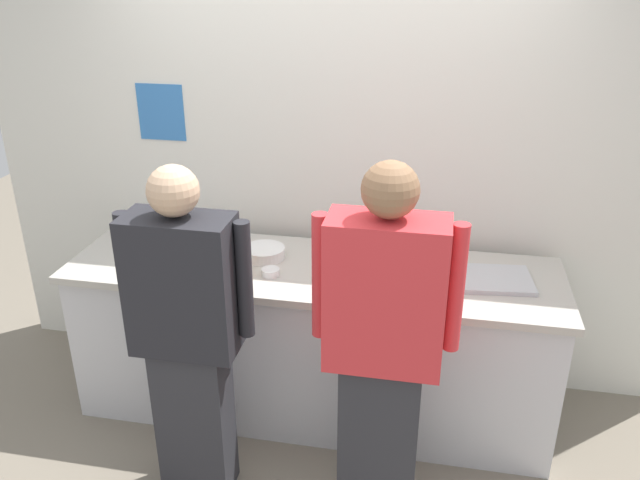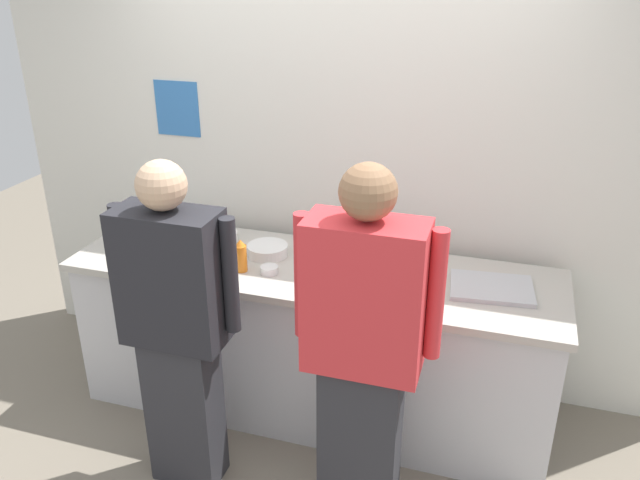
{
  "view_description": "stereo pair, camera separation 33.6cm",
  "coord_description": "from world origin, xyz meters",
  "px_view_note": "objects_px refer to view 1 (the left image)",
  "views": [
    {
      "loc": [
        0.63,
        -2.6,
        2.44
      ],
      "look_at": [
        0.04,
        0.41,
        1.07
      ],
      "focal_mm": 36.02,
      "sensor_mm": 36.0,
      "label": 1
    },
    {
      "loc": [
        0.95,
        -2.52,
        2.44
      ],
      "look_at": [
        0.04,
        0.41,
        1.07
      ],
      "focal_mm": 36.02,
      "sensor_mm": 36.0,
      "label": 2
    }
  ],
  "objects_px": {
    "plate_stack_rear": "(264,253)",
    "ramekin_green_sauce": "(229,259)",
    "chef_near_left": "(187,333)",
    "squeeze_bottle_primary": "(241,260)",
    "ramekin_yellow_sauce": "(271,272)",
    "mixing_bowl_steel": "(382,257)",
    "chefs_knife": "(143,239)",
    "plate_stack_front": "(212,242)",
    "sheet_tray": "(491,279)",
    "chef_center": "(383,346)"
  },
  "relations": [
    {
      "from": "plate_stack_rear",
      "to": "chefs_knife",
      "type": "relative_size",
      "value": 0.82
    },
    {
      "from": "chef_center",
      "to": "sheet_tray",
      "type": "distance_m",
      "value": 0.86
    },
    {
      "from": "ramekin_green_sauce",
      "to": "chefs_knife",
      "type": "height_order",
      "value": "ramekin_green_sauce"
    },
    {
      "from": "plate_stack_front",
      "to": "plate_stack_rear",
      "type": "height_order",
      "value": "same"
    },
    {
      "from": "chef_near_left",
      "to": "plate_stack_rear",
      "type": "distance_m",
      "value": 0.79
    },
    {
      "from": "chef_near_left",
      "to": "squeeze_bottle_primary",
      "type": "xyz_separation_m",
      "value": [
        0.09,
        0.55,
        0.11
      ]
    },
    {
      "from": "plate_stack_rear",
      "to": "chefs_knife",
      "type": "bearing_deg",
      "value": 173.35
    },
    {
      "from": "chef_near_left",
      "to": "squeeze_bottle_primary",
      "type": "distance_m",
      "value": 0.57
    },
    {
      "from": "plate_stack_front",
      "to": "chef_center",
      "type": "bearing_deg",
      "value": -38.41
    },
    {
      "from": "mixing_bowl_steel",
      "to": "ramekin_green_sauce",
      "type": "height_order",
      "value": "mixing_bowl_steel"
    },
    {
      "from": "chef_center",
      "to": "squeeze_bottle_primary",
      "type": "bearing_deg",
      "value": 145.57
    },
    {
      "from": "sheet_tray",
      "to": "ramekin_yellow_sauce",
      "type": "distance_m",
      "value": 1.14
    },
    {
      "from": "ramekin_yellow_sauce",
      "to": "ramekin_green_sauce",
      "type": "xyz_separation_m",
      "value": [
        -0.26,
        0.11,
        -0.0
      ]
    },
    {
      "from": "plate_stack_front",
      "to": "sheet_tray",
      "type": "bearing_deg",
      "value": -4.79
    },
    {
      "from": "chef_center",
      "to": "mixing_bowl_steel",
      "type": "bearing_deg",
      "value": 96.5
    },
    {
      "from": "chefs_knife",
      "to": "chef_center",
      "type": "bearing_deg",
      "value": -29.79
    },
    {
      "from": "chef_near_left",
      "to": "chefs_knife",
      "type": "distance_m",
      "value": 1.06
    },
    {
      "from": "mixing_bowl_steel",
      "to": "chefs_knife",
      "type": "xyz_separation_m",
      "value": [
        -1.4,
        0.09,
        -0.05
      ]
    },
    {
      "from": "sheet_tray",
      "to": "ramekin_green_sauce",
      "type": "bearing_deg",
      "value": -178.01
    },
    {
      "from": "sheet_tray",
      "to": "mixing_bowl_steel",
      "type": "bearing_deg",
      "value": 175.17
    },
    {
      "from": "squeeze_bottle_primary",
      "to": "ramekin_green_sauce",
      "type": "xyz_separation_m",
      "value": [
        -0.11,
        0.13,
        -0.06
      ]
    },
    {
      "from": "plate_stack_front",
      "to": "ramekin_green_sauce",
      "type": "bearing_deg",
      "value": -47.45
    },
    {
      "from": "plate_stack_front",
      "to": "squeeze_bottle_primary",
      "type": "distance_m",
      "value": 0.41
    },
    {
      "from": "plate_stack_rear",
      "to": "sheet_tray",
      "type": "bearing_deg",
      "value": -2.24
    },
    {
      "from": "squeeze_bottle_primary",
      "to": "ramekin_yellow_sauce",
      "type": "relative_size",
      "value": 1.91
    },
    {
      "from": "ramekin_yellow_sauce",
      "to": "mixing_bowl_steel",
      "type": "bearing_deg",
      "value": 20.2
    },
    {
      "from": "squeeze_bottle_primary",
      "to": "ramekin_yellow_sauce",
      "type": "xyz_separation_m",
      "value": [
        0.15,
        0.02,
        -0.06
      ]
    },
    {
      "from": "plate_stack_front",
      "to": "sheet_tray",
      "type": "relative_size",
      "value": 0.54
    },
    {
      "from": "ramekin_yellow_sauce",
      "to": "plate_stack_front",
      "type": "bearing_deg",
      "value": 146.02
    },
    {
      "from": "plate_stack_rear",
      "to": "chef_near_left",
      "type": "bearing_deg",
      "value": -100.7
    },
    {
      "from": "squeeze_bottle_primary",
      "to": "sheet_tray",
      "type": "bearing_deg",
      "value": 7.77
    },
    {
      "from": "chef_near_left",
      "to": "sheet_tray",
      "type": "xyz_separation_m",
      "value": [
        1.36,
        0.72,
        0.04
      ]
    },
    {
      "from": "chef_center",
      "to": "chefs_knife",
      "type": "distance_m",
      "value": 1.72
    },
    {
      "from": "chef_center",
      "to": "plate_stack_rear",
      "type": "bearing_deg",
      "value": 133.79
    },
    {
      "from": "plate_stack_front",
      "to": "ramekin_yellow_sauce",
      "type": "xyz_separation_m",
      "value": [
        0.43,
        -0.29,
        -0.01
      ]
    },
    {
      "from": "squeeze_bottle_primary",
      "to": "ramekin_green_sauce",
      "type": "distance_m",
      "value": 0.18
    },
    {
      "from": "plate_stack_rear",
      "to": "ramekin_green_sauce",
      "type": "bearing_deg",
      "value": -150.9
    },
    {
      "from": "chef_center",
      "to": "mixing_bowl_steel",
      "type": "distance_m",
      "value": 0.77
    },
    {
      "from": "plate_stack_rear",
      "to": "squeeze_bottle_primary",
      "type": "distance_m",
      "value": 0.24
    },
    {
      "from": "chefs_knife",
      "to": "squeeze_bottle_primary",
      "type": "bearing_deg",
      "value": -23.93
    },
    {
      "from": "mixing_bowl_steel",
      "to": "sheet_tray",
      "type": "xyz_separation_m",
      "value": [
        0.57,
        -0.05,
        -0.05
      ]
    },
    {
      "from": "ramekin_yellow_sauce",
      "to": "chefs_knife",
      "type": "bearing_deg",
      "value": 160.96
    },
    {
      "from": "plate_stack_rear",
      "to": "mixing_bowl_steel",
      "type": "relative_size",
      "value": 0.59
    },
    {
      "from": "plate_stack_front",
      "to": "mixing_bowl_steel",
      "type": "distance_m",
      "value": 0.99
    },
    {
      "from": "plate_stack_rear",
      "to": "chefs_knife",
      "type": "distance_m",
      "value": 0.76
    },
    {
      "from": "chef_center",
      "to": "plate_stack_rear",
      "type": "distance_m",
      "value": 1.06
    },
    {
      "from": "mixing_bowl_steel",
      "to": "squeeze_bottle_primary",
      "type": "xyz_separation_m",
      "value": [
        -0.71,
        -0.22,
        0.03
      ]
    },
    {
      "from": "plate_stack_rear",
      "to": "squeeze_bottle_primary",
      "type": "bearing_deg",
      "value": -105.12
    },
    {
      "from": "sheet_tray",
      "to": "ramekin_yellow_sauce",
      "type": "relative_size",
      "value": 4.27
    },
    {
      "from": "plate_stack_rear",
      "to": "ramekin_yellow_sauce",
      "type": "bearing_deg",
      "value": -66.27
    }
  ]
}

